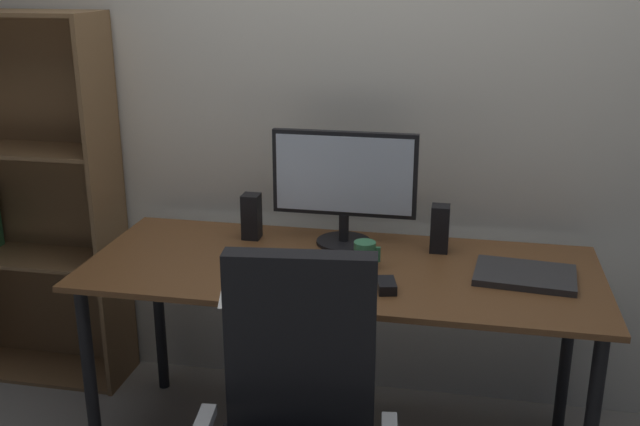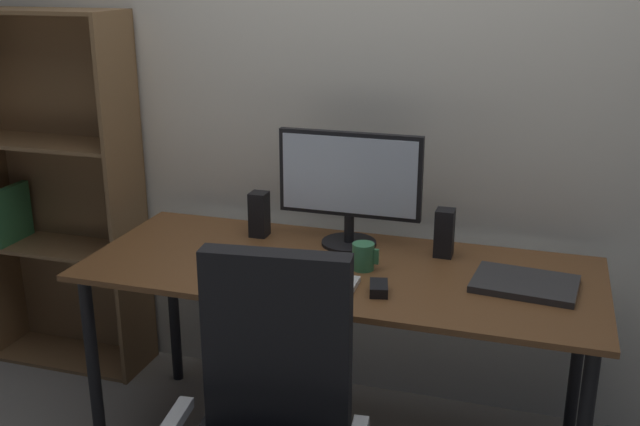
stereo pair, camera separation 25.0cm
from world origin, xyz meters
The scene contains 11 objects.
back_wall centered at (0.00, 0.52, 1.30)m, with size 6.40×0.10×2.60m, color silver.
desk centered at (0.00, 0.00, 0.66)m, with size 1.74×0.71×0.74m.
monitor centered at (-0.03, 0.21, 0.98)m, with size 0.52×0.20×0.42m.
keyboard centered at (-0.04, -0.16, 0.75)m, with size 0.29×0.11×0.02m, color silver.
mouse centered at (0.17, -0.17, 0.76)m, with size 0.06×0.10×0.03m, color black.
coffee_mug centered at (0.08, 0.00, 0.79)m, with size 0.09×0.07×0.09m.
laptop centered at (0.61, 0.01, 0.75)m, with size 0.32×0.23×0.02m, color #2D2D30.
speaker_left centered at (-0.37, 0.20, 0.82)m, with size 0.06×0.07×0.17m, color black.
speaker_right centered at (0.32, 0.20, 0.82)m, with size 0.06×0.07×0.17m, color black.
paper_sheet centered at (-0.24, -0.24, 0.74)m, with size 0.21×0.30×0.00m, color white.
bookshelf centered at (-1.37, 0.35, 0.76)m, with size 0.71×0.28×1.55m.
Camera 1 is at (0.39, -2.32, 1.71)m, focal length 41.84 mm.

